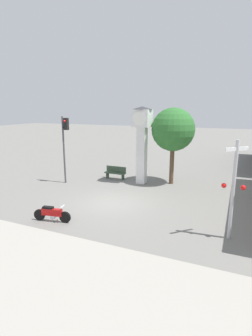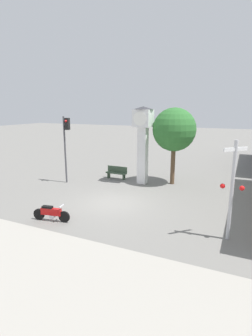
{
  "view_description": "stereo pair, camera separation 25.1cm",
  "coord_description": "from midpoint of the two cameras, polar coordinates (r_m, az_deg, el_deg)",
  "views": [
    {
      "loc": [
        6.24,
        -12.41,
        5.21
      ],
      "look_at": [
        0.54,
        0.64,
        1.93
      ],
      "focal_mm": 28.0,
      "sensor_mm": 36.0,
      "label": 1
    },
    {
      "loc": [
        6.47,
        -12.3,
        5.21
      ],
      "look_at": [
        0.54,
        0.64,
        1.93
      ],
      "focal_mm": 28.0,
      "sensor_mm": 36.0,
      "label": 2
    }
  ],
  "objects": [
    {
      "name": "ground_plane",
      "position": [
        14.84,
        -2.48,
        -7.58
      ],
      "size": [
        120.0,
        120.0,
        0.0
      ],
      "primitive_type": "plane",
      "color": "slate"
    },
    {
      "name": "sidewalk_strip",
      "position": [
        9.61,
        -24.25,
        -20.76
      ],
      "size": [
        36.0,
        6.0,
        0.1
      ],
      "color": "#9E998E",
      "rests_on": "ground_plane"
    },
    {
      "name": "motorcycle",
      "position": [
        12.9,
        -15.43,
        -9.44
      ],
      "size": [
        1.83,
        0.53,
        0.81
      ],
      "rotation": [
        0.0,
        0.0,
        0.19
      ],
      "color": "black",
      "rests_on": "ground_plane"
    },
    {
      "name": "clock_tower",
      "position": [
        17.96,
        4.11,
        7.51
      ],
      "size": [
        1.38,
        1.38,
        5.3
      ],
      "color": "white",
      "rests_on": "ground_plane"
    },
    {
      "name": "traffic_light",
      "position": [
        18.53,
        -12.53,
        6.37
      ],
      "size": [
        0.5,
        0.35,
        4.64
      ],
      "color": "#47474C",
      "rests_on": "ground_plane"
    },
    {
      "name": "railroad_crossing_signal",
      "position": [
        11.02,
        22.71,
        -3.91
      ],
      "size": [
        0.9,
        0.82,
        4.04
      ],
      "color": "#B7B7BC",
      "rests_on": "ground_plane"
    },
    {
      "name": "street_tree",
      "position": [
        18.07,
        10.85,
        8.14
      ],
      "size": [
        2.92,
        2.92,
        5.24
      ],
      "color": "brown",
      "rests_on": "ground_plane"
    },
    {
      "name": "bench",
      "position": [
        19.65,
        -1.69,
        -0.92
      ],
      "size": [
        1.6,
        0.44,
        0.92
      ],
      "color": "#384C38",
      "rests_on": "ground_plane"
    }
  ]
}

